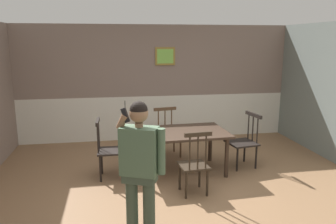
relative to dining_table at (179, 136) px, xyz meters
name	(u,v)px	position (x,y,z in m)	size (l,w,h in m)	color
ground_plane	(184,196)	(-0.12, -0.95, -0.65)	(6.88, 6.88, 0.00)	#846042
room_back_partition	(156,85)	(-0.11, 2.14, 0.61)	(6.26, 0.17, 2.60)	gray
dining_table	(179,136)	(0.00, 0.00, 0.00)	(1.67, 1.09, 0.73)	#38281E
chair_near_window	(168,132)	(-0.05, 0.90, -0.18)	(0.54, 0.54, 0.94)	#513823
chair_by_doorway	(109,150)	(-1.20, -0.05, -0.16)	(0.45, 0.45, 1.00)	black
chair_at_table_head	(194,164)	(0.04, -0.90, -0.18)	(0.44, 0.44, 0.99)	#2D2319
chair_opposite_corner	(244,141)	(1.20, 0.06, -0.17)	(0.55, 0.55, 0.98)	black
person_figure	(140,162)	(-0.83, -1.87, 0.27)	(0.54, 0.37, 1.61)	#3A493A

